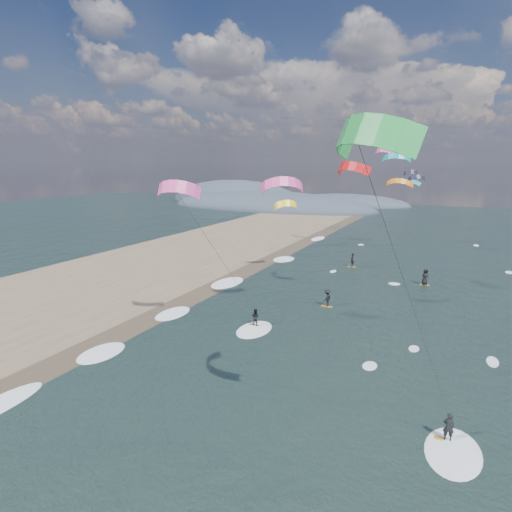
% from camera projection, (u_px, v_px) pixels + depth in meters
% --- Properties ---
extents(ground, '(260.00, 260.00, 0.00)m').
position_uv_depth(ground, '(169.00, 441.00, 21.36)').
color(ground, black).
rests_on(ground, ground).
extents(sand_strip, '(26.00, 240.00, 0.00)m').
position_uv_depth(sand_strip, '(29.00, 309.00, 40.43)').
color(sand_strip, brown).
rests_on(sand_strip, ground).
extents(wet_sand_strip, '(3.00, 240.00, 0.00)m').
position_uv_depth(wet_sand_strip, '(126.00, 331.00, 35.28)').
color(wet_sand_strip, '#382D23').
rests_on(wet_sand_strip, ground).
extents(coastal_hills, '(80.00, 41.00, 15.00)m').
position_uv_depth(coastal_hills, '(265.00, 205.00, 135.15)').
color(coastal_hills, '#3D4756').
rests_on(coastal_hills, ground).
extents(kitesurfer_near_a, '(7.54, 9.12, 15.73)m').
position_uv_depth(kitesurfer_near_a, '(382.00, 222.00, 16.01)').
color(kitesurfer_near_a, '#B97320').
rests_on(kitesurfer_near_a, ground).
extents(kitesurfer_near_b, '(6.82, 8.40, 13.06)m').
position_uv_depth(kitesurfer_near_b, '(204.00, 239.00, 31.93)').
color(kitesurfer_near_b, '#B97320').
rests_on(kitesurfer_near_b, ground).
extents(far_kitesurfers, '(10.52, 17.77, 1.84)m').
position_uv_depth(far_kitesurfers, '(370.00, 281.00, 46.70)').
color(far_kitesurfers, '#B97320').
rests_on(far_kitesurfers, ground).
extents(bg_kite_field, '(13.43, 72.92, 9.54)m').
position_uv_depth(bg_kite_field, '(382.00, 169.00, 63.94)').
color(bg_kite_field, red).
rests_on(bg_kite_field, ground).
extents(shoreline_surf, '(2.40, 79.40, 0.11)m').
position_uv_depth(shoreline_surf, '(173.00, 315.00, 38.92)').
color(shoreline_surf, white).
rests_on(shoreline_surf, ground).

